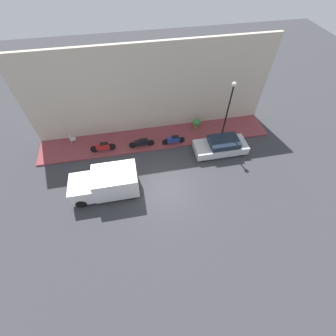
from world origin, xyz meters
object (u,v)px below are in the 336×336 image
motorcycle_red (103,147)px  streetlamp (229,105)px  motorcycle_black (142,143)px  delivery_van (106,183)px  motorcycle_blue (174,140)px  parked_car (221,146)px  potted_plant (197,123)px  cafe_chair (72,139)px

motorcycle_red → streetlamp: bearing=-92.5°
motorcycle_black → delivery_van: bearing=143.4°
delivery_van → streetlamp: size_ratio=0.87×
motorcycle_blue → streetlamp: 5.08m
parked_car → motorcycle_blue: size_ratio=2.19×
parked_car → delivery_van: 9.44m
motorcycle_red → streetlamp: streetlamp is taller
delivery_van → potted_plant: bearing=-56.2°
motorcycle_blue → cafe_chair: 8.45m
motorcycle_blue → streetlamp: (-0.19, -4.12, 2.97)m
motorcycle_blue → motorcycle_black: bearing=87.0°
parked_car → potted_plant: bearing=22.5°
motorcycle_black → streetlamp: (-0.33, -6.76, 2.96)m
motorcycle_red → streetlamp: 10.33m
motorcycle_blue → cafe_chair: bearing=79.0°
motorcycle_red → parked_car: bearing=-100.3°
motorcycle_black → streetlamp: size_ratio=0.40×
parked_car → motorcycle_blue: bearing=68.1°
streetlamp → potted_plant: size_ratio=5.18×
motorcycle_red → potted_plant: potted_plant is taller
motorcycle_black → streetlamp: 7.39m
parked_car → streetlamp: 3.22m
potted_plant → streetlamp: bearing=-134.8°
streetlamp → cafe_chair: (1.81, 12.42, -2.87)m
motorcycle_black → potted_plant: (1.40, -5.03, 0.17)m
motorcycle_black → motorcycle_red: motorcycle_red is taller
parked_car → motorcycle_black: (1.60, 6.26, -0.04)m
motorcycle_blue → parked_car: bearing=-111.9°
motorcycle_blue → potted_plant: size_ratio=1.90×
motorcycle_black → cafe_chair: cafe_chair is taller
delivery_van → motorcycle_black: bearing=-36.6°
motorcycle_blue → motorcycle_black: (0.14, 2.64, 0.00)m
delivery_van → potted_plant: (5.29, -7.91, -0.25)m
parked_car → potted_plant: 3.24m
potted_plant → motorcycle_red: bearing=99.0°
motorcycle_blue → motorcycle_black: motorcycle_blue is taller
motorcycle_black → motorcycle_red: (0.10, 3.13, 0.02)m
streetlamp → motorcycle_blue: bearing=87.3°
delivery_van → motorcycle_black: delivery_van is taller
streetlamp → motorcycle_black: bearing=87.2°
potted_plant → cafe_chair: size_ratio=1.12×
motorcycle_blue → motorcycle_red: motorcycle_red is taller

